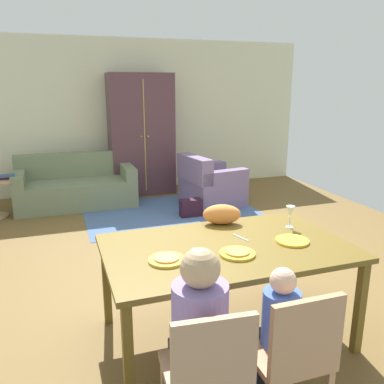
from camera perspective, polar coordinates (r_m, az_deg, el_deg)
name	(u,v)px	position (r m, az deg, el deg)	size (l,w,h in m)	color
ground_plane	(187,251)	(4.81, -0.79, -8.45)	(6.62, 6.30, 0.02)	brown
back_wall	(131,116)	(7.54, -8.61, 10.63)	(6.62, 0.10, 2.70)	beige
dining_table	(227,253)	(3.01, 4.93, -8.69)	(1.79, 1.10, 0.76)	brown
plate_near_man	(167,260)	(2.73, -3.62, -9.61)	(0.25, 0.25, 0.02)	yellow
pizza_near_man	(167,258)	(2.72, -3.63, -9.32)	(0.17, 0.17, 0.01)	#E2934D
plate_near_child	(237,254)	(2.83, 6.45, -8.69)	(0.25, 0.25, 0.02)	gold
pizza_near_child	(237,252)	(2.83, 6.46, -8.41)	(0.17, 0.17, 0.01)	gold
plate_near_woman	(292,241)	(3.12, 14.05, -6.74)	(0.25, 0.25, 0.02)	yellow
wine_glass	(290,212)	(3.38, 13.80, -2.82)	(0.07, 0.07, 0.19)	silver
fork	(195,252)	(2.85, 0.38, -8.57)	(0.02, 0.15, 0.01)	silver
knife	(241,238)	(3.13, 6.93, -6.45)	(0.01, 0.17, 0.01)	silver
dining_chair_man	(208,372)	(2.23, 2.25, -24.24)	(0.46, 0.46, 0.87)	tan
person_man	(198,348)	(2.35, 0.86, -21.25)	(0.30, 0.41, 1.11)	#2D314B
dining_chair_child	(293,352)	(2.42, 14.14, -21.16)	(0.42, 0.42, 0.87)	tan
person_child	(276,343)	(2.57, 11.88, -20.25)	(0.22, 0.29, 0.92)	#272F46
cat	(222,214)	(3.40, 4.26, -3.18)	(0.32, 0.16, 0.17)	orange
area_rug	(171,212)	(6.22, -3.00, -2.79)	(2.60, 1.80, 0.01)	#46618D
couch	(76,187)	(6.75, -16.15, 0.70)	(1.84, 0.86, 0.82)	#6F7B5B
armchair	(210,185)	(6.53, 2.54, 0.96)	(0.99, 0.98, 0.82)	slate
armoire	(141,135)	(7.20, -7.23, 8.09)	(1.10, 0.59, 2.10)	#52333B
book_lower	(7,177)	(6.48, -24.82, 1.95)	(0.22, 0.16, 0.03)	maroon
book_upper	(6,176)	(6.43, -24.88, 2.10)	(0.22, 0.16, 0.03)	#314B76
handbag	(191,208)	(5.97, -0.19, -2.26)	(0.32, 0.16, 0.26)	black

